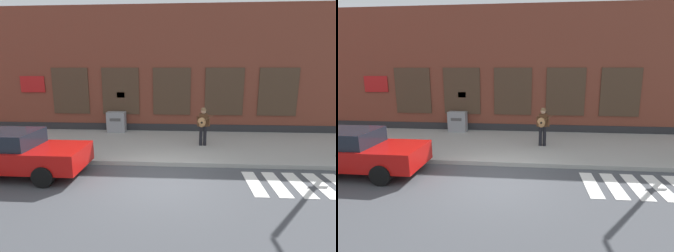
% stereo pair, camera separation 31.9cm
% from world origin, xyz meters
% --- Properties ---
extents(ground_plane, '(160.00, 160.00, 0.00)m').
position_xyz_m(ground_plane, '(0.00, 0.00, 0.00)').
color(ground_plane, '#424449').
extents(sidewalk, '(28.00, 5.18, 0.16)m').
position_xyz_m(sidewalk, '(0.00, 4.00, 0.08)').
color(sidewalk, '#9E9E99').
rests_on(sidewalk, ground).
extents(building_backdrop, '(28.00, 4.06, 6.86)m').
position_xyz_m(building_backdrop, '(-0.00, 8.59, 3.42)').
color(building_backdrop, brown).
rests_on(building_backdrop, ground).
extents(crosswalk, '(5.20, 1.90, 0.01)m').
position_xyz_m(crosswalk, '(5.34, 0.12, 0.01)').
color(crosswalk, silver).
rests_on(crosswalk, ground).
extents(red_car, '(4.61, 2.00, 1.53)m').
position_xyz_m(red_car, '(-4.95, 0.33, 0.77)').
color(red_car, '#B20F0C').
rests_on(red_car, ground).
extents(busker, '(0.70, 0.52, 1.72)m').
position_xyz_m(busker, '(1.55, 3.74, 1.14)').
color(busker, black).
rests_on(busker, sidewalk).
extents(utility_box, '(1.00, 0.54, 1.11)m').
position_xyz_m(utility_box, '(-3.02, 6.14, 0.72)').
color(utility_box, gray).
rests_on(utility_box, sidewalk).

